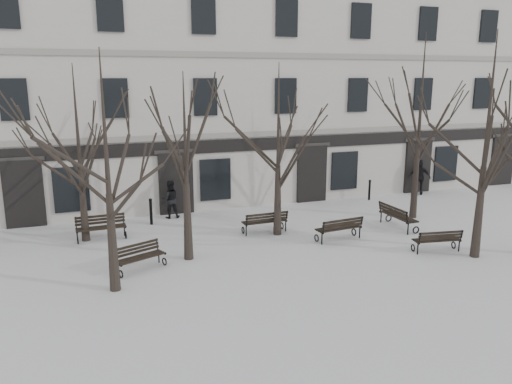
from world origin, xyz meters
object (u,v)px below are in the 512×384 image
tree_0 (106,144)px  bench_4 (265,221)px  bench_0 (139,256)px  bench_2 (437,240)px  tree_1 (185,145)px  bench_5 (397,216)px  bench_3 (101,227)px  tree_2 (489,120)px  bench_1 (340,228)px

tree_0 → bench_4: (6.27, 3.78, -3.93)m
bench_0 → bench_2: (10.53, -1.91, 0.00)m
tree_0 → bench_0: size_ratio=3.93×
bench_0 → bench_2: size_ratio=1.00×
tree_0 → bench_4: 8.31m
tree_1 → bench_5: size_ratio=3.23×
tree_1 → bench_5: bearing=4.3°
tree_1 → bench_3: size_ratio=3.35×
tree_2 → bench_4: bearing=140.1°
bench_1 → bench_0: bearing=-2.6°
bench_0 → tree_0: bearing=-145.6°
tree_2 → bench_0: (-11.50, 2.75, -4.42)m
bench_4 → bench_5: (5.53, -1.23, 0.04)m
bench_3 → bench_5: 12.23m
bench_4 → bench_0: bearing=21.8°
tree_0 → bench_5: tree_0 is taller
bench_0 → bench_5: size_ratio=0.90×
bench_2 → bench_4: bearing=-30.7°
bench_1 → bench_4: bench_1 is taller
bench_5 → tree_0: bearing=101.0°
bench_0 → bench_1: size_ratio=0.93×
bench_1 → bench_2: bearing=132.6°
bench_0 → bench_3: size_ratio=0.93×
tree_2 → bench_1: 6.58m
tree_1 → bench_4: 5.41m
tree_0 → bench_2: 12.10m
tree_0 → bench_2: bearing=-2.5°
tree_2 → bench_1: tree_2 is taller
tree_0 → bench_2: (11.42, -0.49, -3.96)m
tree_2 → bench_4: size_ratio=4.16×
tree_2 → bench_4: 9.11m
bench_1 → bench_4: bearing=-44.0°
tree_2 → tree_0: bearing=173.9°
tree_1 → bench_2: bearing=-15.1°
bench_0 → bench_3: (-1.05, 3.77, 0.05)m
bench_2 → bench_4: (-5.16, 4.28, 0.03)m
bench_4 → bench_5: 5.66m
bench_3 → bench_5: (11.95, -2.63, 0.02)m
tree_2 → bench_0: bearing=166.5°
bench_3 → tree_0: bearing=-90.5°
tree_2 → tree_1: bearing=161.8°
bench_3 → bench_4: size_ratio=1.03×
tree_1 → bench_2: 9.76m
bench_3 → bench_4: 6.57m
tree_1 → bench_1: size_ratio=3.34×
tree_0 → tree_2: size_ratio=0.91×
tree_0 → tree_1: 3.27m
bench_0 → bench_4: 5.87m
bench_1 → bench_2: 3.63m
tree_0 → tree_1: bearing=35.2°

